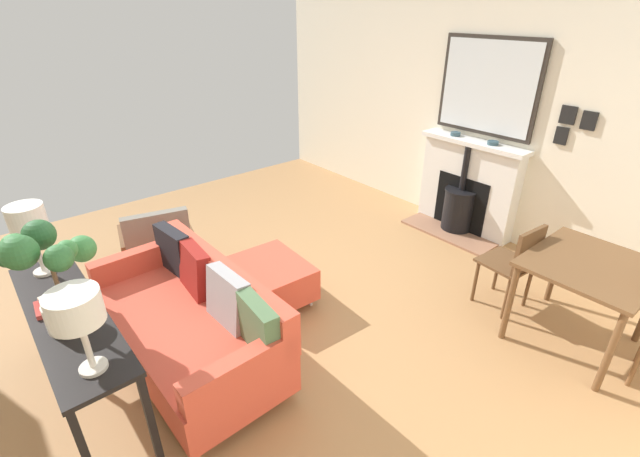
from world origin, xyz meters
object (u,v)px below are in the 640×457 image
Objects in this scene: table_lamp_far_end at (76,311)px; dining_table at (589,275)px; console_table at (70,326)px; dining_chair_near_fireplace at (516,261)px; armchair_accent at (157,236)px; ottoman at (271,278)px; potted_plant at (49,268)px; mantel_bowl_near at (456,134)px; mantel_bowl_far at (493,143)px; sofa at (193,319)px; book_stack at (60,301)px; table_lamp_near_end at (28,222)px; fireplace at (465,192)px.

dining_table is at bearing 159.17° from table_lamp_far_end.
console_table is 3.42m from dining_chair_near_fireplace.
armchair_accent is at bearing -55.72° from dining_table.
dining_table reaches higher than ottoman.
mantel_bowl_near is at bearing -175.34° from potted_plant.
mantel_bowl_far is at bearing 178.27° from potted_plant.
dining_chair_near_fireplace is at bearing 152.64° from sofa.
book_stack is (-0.02, -0.26, -0.37)m from potted_plant.
mantel_bowl_near is at bearing -178.79° from book_stack.
armchair_accent is 1.67m from book_stack.
potted_plant is 0.81× the size of dining_chair_near_fireplace.
potted_plant is (0.02, 0.15, 0.50)m from console_table.
sofa is 0.90m from book_stack.
sofa is 1.16m from potted_plant.
table_lamp_near_end is at bearing -90.00° from console_table.
dining_chair_near_fireplace is at bearing -89.23° from dining_table.
potted_plant is (4.26, -0.13, 0.07)m from mantel_bowl_far.
mantel_bowl_far is 4.27m from potted_plant.
dining_table is at bearing 59.16° from fireplace.
mantel_bowl_near is 0.16× the size of ottoman.
table_lamp_near_end is (4.22, -0.65, 0.70)m from fireplace.
fireplace is 1.87× the size of potted_plant.
book_stack is at bearing 89.86° from table_lamp_near_end.
sofa is at bearing 171.95° from book_stack.
potted_plant is (0.02, 0.74, 0.01)m from table_lamp_near_end.
dining_table is (-1.56, 2.02, 0.39)m from ottoman.
dining_chair_near_fireplace is at bearing 156.87° from book_stack.
table_lamp_near_end is at bearing -13.10° from ottoman.
potted_plant is 0.74× the size of dining_table.
ottoman is at bearing -166.03° from sofa.
armchair_accent is 1.99m from potted_plant.
armchair_accent is at bearing -62.74° from ottoman.
mantel_bowl_far is 3.58m from sofa.
dining_chair_near_fireplace is (1.05, 1.19, 0.02)m from fireplace.
armchair_accent is 1.50m from table_lamp_near_end.
potted_plant is at bearing 82.21° from console_table.
console_table is at bearing 90.62° from book_stack.
console_table is at bearing -3.73° from mantel_bowl_far.
table_lamp_near_end is 1.18m from table_lamp_far_end.
potted_plant reaches higher than dining_chair_near_fireplace.
fireplace is 4.59× the size of book_stack.
potted_plant is at bearing 4.66° from mantel_bowl_near.
potted_plant is at bearing 1.26° from fireplace.
table_lamp_near_end is 0.61× the size of dining_chair_near_fireplace.
potted_plant reaches higher than console_table.
dining_table is (1.06, 1.52, -0.49)m from mantel_bowl_far.
console_table is 3.66m from dining_table.
table_lamp_far_end is (4.22, 0.54, 0.68)m from fireplace.
dining_chair_near_fireplace is (-3.17, 0.66, -0.66)m from table_lamp_far_end.
table_lamp_near_end is at bearing -30.07° from dining_chair_near_fireplace.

